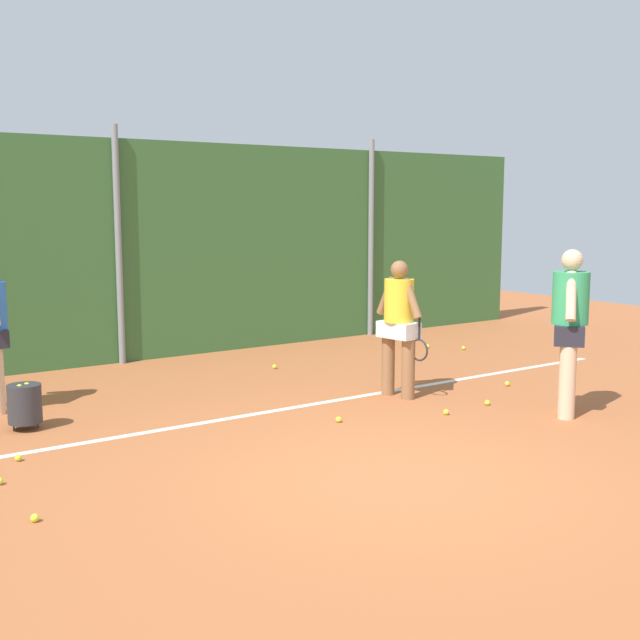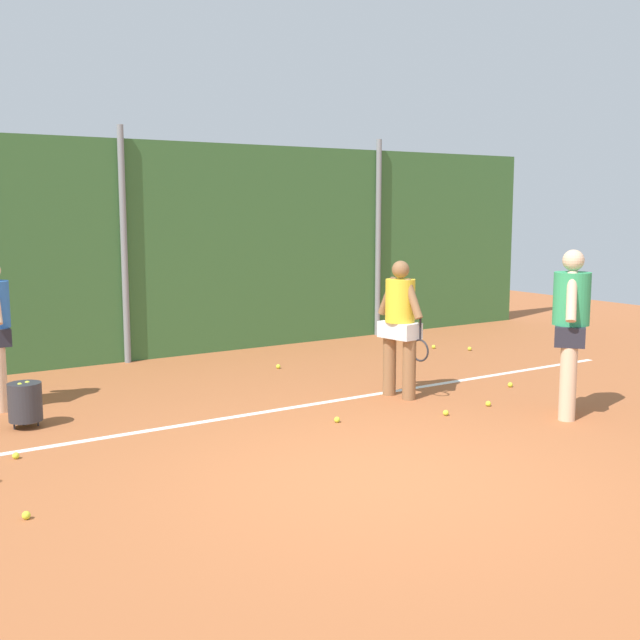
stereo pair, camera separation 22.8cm
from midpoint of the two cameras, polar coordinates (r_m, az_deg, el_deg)
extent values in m
plane|color=#A85B33|center=(8.87, -4.00, -7.68)|extent=(25.91, 25.91, 0.00)
cube|color=#386633|center=(12.77, -14.84, 4.67)|extent=(16.84, 0.25, 3.41)
cylinder|color=gray|center=(12.60, -14.59, 5.08)|extent=(0.10, 0.10, 3.60)
cylinder|color=gray|center=(14.99, 3.19, 5.77)|extent=(0.10, 0.10, 3.60)
cube|color=white|center=(9.41, -6.03, -6.75)|extent=(12.31, 0.10, 0.01)
cylinder|color=beige|center=(9.54, 16.45, -4.26)|extent=(0.19, 0.19, 0.84)
cylinder|color=beige|center=(9.91, 16.45, -3.81)|extent=(0.19, 0.19, 0.84)
cube|color=#23232D|center=(9.63, 16.58, -0.93)|extent=(0.64, 0.61, 0.22)
cylinder|color=#339E60|center=(9.58, 16.68, 1.51)|extent=(0.41, 0.41, 0.60)
sphere|color=beige|center=(9.54, 16.78, 4.09)|extent=(0.24, 0.24, 0.24)
cylinder|color=beige|center=(9.34, 16.69, 1.62)|extent=(0.30, 0.26, 0.58)
cylinder|color=beige|center=(9.80, 16.68, 1.92)|extent=(0.30, 0.26, 0.58)
cylinder|color=black|center=(9.94, 16.30, -0.29)|extent=(0.03, 0.03, 0.28)
torus|color=#26262B|center=(9.98, 16.24, -1.83)|extent=(0.24, 0.20, 0.28)
cylinder|color=#8C603D|center=(10.36, 4.22, -3.22)|extent=(0.17, 0.17, 0.76)
cylinder|color=#8C603D|center=(10.13, 5.62, -3.49)|extent=(0.17, 0.17, 0.76)
cube|color=white|center=(10.16, 4.94, -0.69)|extent=(0.37, 0.54, 0.20)
cylinder|color=yellow|center=(10.11, 4.97, 1.39)|extent=(0.37, 0.37, 0.54)
sphere|color=#8C603D|center=(10.07, 5.00, 3.59)|extent=(0.22, 0.22, 0.22)
cylinder|color=#8C603D|center=(10.25, 4.10, 1.71)|extent=(0.13, 0.30, 0.51)
cylinder|color=#8C603D|center=(9.97, 5.87, 1.51)|extent=(0.13, 0.30, 0.51)
cylinder|color=black|center=(10.00, 6.40, -0.60)|extent=(0.03, 0.03, 0.28)
torus|color=#26262B|center=(10.04, 6.37, -2.12)|extent=(0.06, 0.28, 0.28)
cylinder|color=#2D2D33|center=(9.34, -20.85, -5.55)|extent=(0.36, 0.36, 0.42)
cylinder|color=#2D2D33|center=(9.43, -20.02, -6.95)|extent=(0.02, 0.02, 0.08)
cylinder|color=#2D2D33|center=(9.37, -21.52, -7.12)|extent=(0.02, 0.02, 0.08)
cylinder|color=#2D2D33|center=(9.52, -20.96, -6.86)|extent=(0.02, 0.02, 0.08)
sphere|color=#CCDB33|center=(9.33, -20.71, -4.35)|extent=(0.07, 0.07, 0.07)
sphere|color=#CCDB33|center=(9.27, -21.18, -4.47)|extent=(0.07, 0.07, 0.07)
sphere|color=#CCDB33|center=(13.74, 9.65, -1.97)|extent=(0.07, 0.07, 0.07)
sphere|color=#CCDB33|center=(12.02, -3.78, -3.32)|extent=(0.07, 0.07, 0.07)
sphere|color=#CCDB33|center=(11.33, -22.23, -4.62)|extent=(0.07, 0.07, 0.07)
sphere|color=#CCDB33|center=(9.08, 0.60, -7.07)|extent=(0.07, 0.07, 0.07)
sphere|color=#CCDB33|center=(6.76, -20.48, -13.00)|extent=(0.07, 0.07, 0.07)
sphere|color=#CCDB33|center=(13.81, 7.16, -1.86)|extent=(0.07, 0.07, 0.07)
sphere|color=#CCDB33|center=(11.12, 12.54, -4.43)|extent=(0.07, 0.07, 0.07)
sphere|color=#CCDB33|center=(10.02, 11.12, -5.77)|extent=(0.07, 0.07, 0.07)
sphere|color=#CCDB33|center=(8.31, -21.33, -9.08)|extent=(0.07, 0.07, 0.07)
sphere|color=#CCDB33|center=(9.50, 8.24, -6.47)|extent=(0.07, 0.07, 0.07)
camera|label=1|loc=(0.11, -90.68, -0.10)|focal=45.20mm
camera|label=2|loc=(0.11, 89.32, 0.10)|focal=45.20mm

